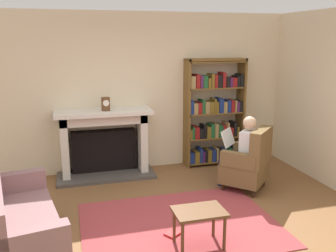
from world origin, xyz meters
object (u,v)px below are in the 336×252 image
(armchair_reading, at_px, (249,163))
(seated_reader, at_px, (242,149))
(side_table, at_px, (199,216))
(mantel_clock, at_px, (106,104))
(fireplace, at_px, (104,141))
(sofa_floral, at_px, (17,225))
(bookshelf, at_px, (214,114))

(armchair_reading, height_order, seated_reader, seated_reader)
(armchair_reading, height_order, side_table, armchair_reading)
(seated_reader, height_order, side_table, seated_reader)
(mantel_clock, relative_size, armchair_reading, 0.22)
(fireplace, bearing_deg, seated_reader, -29.86)
(armchair_reading, height_order, sofa_floral, armchair_reading)
(fireplace, distance_m, side_table, 2.65)
(mantel_clock, height_order, armchair_reading, mantel_clock)
(armchair_reading, relative_size, seated_reader, 0.85)
(mantel_clock, xyz_separation_m, bookshelf, (1.94, 0.13, -0.30))
(sofa_floral, bearing_deg, seated_reader, -83.04)
(mantel_clock, xyz_separation_m, sofa_floral, (-1.19, -2.01, -0.91))
(bookshelf, bearing_deg, fireplace, -179.06)
(bookshelf, height_order, sofa_floral, bookshelf)
(armchair_reading, xyz_separation_m, side_table, (-1.28, -1.32, -0.05))
(fireplace, height_order, seated_reader, seated_reader)
(mantel_clock, distance_m, bookshelf, 1.96)
(seated_reader, bearing_deg, mantel_clock, -72.25)
(bookshelf, xyz_separation_m, armchair_reading, (0.07, -1.24, -0.51))
(armchair_reading, xyz_separation_m, seated_reader, (-0.08, 0.08, 0.20))
(armchair_reading, distance_m, side_table, 1.84)
(bookshelf, xyz_separation_m, seated_reader, (-0.01, -1.16, -0.32))
(mantel_clock, relative_size, sofa_floral, 0.12)
(fireplace, bearing_deg, bookshelf, 0.94)
(seated_reader, relative_size, sofa_floral, 0.63)
(armchair_reading, bearing_deg, sofa_floral, -28.45)
(mantel_clock, xyz_separation_m, side_table, (0.72, -2.43, -0.86))
(side_table, bearing_deg, mantel_clock, 106.53)
(seated_reader, bearing_deg, sofa_floral, -26.63)
(sofa_floral, bearing_deg, side_table, -113.08)
(armchair_reading, bearing_deg, fireplace, -74.85)
(fireplace, xyz_separation_m, side_table, (0.76, -2.53, -0.22))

